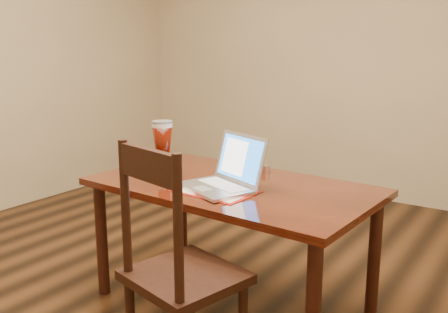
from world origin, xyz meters
The scene contains 3 objects.
ground centered at (0.00, 0.00, 0.00)m, with size 5.00×5.00×0.00m, color black.
dining_table centered at (0.22, 0.15, 0.61)m, with size 1.49×0.89×0.98m.
dining_chair centered at (0.38, -0.46, 0.47)m, with size 0.51×0.50×1.01m.
Camera 1 is at (1.58, -1.92, 1.36)m, focal length 40.00 mm.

